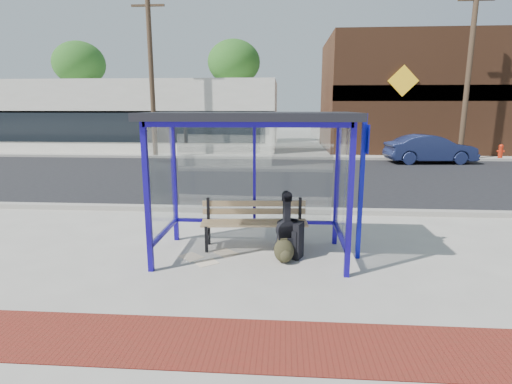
# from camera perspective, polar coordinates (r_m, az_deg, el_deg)

# --- Properties ---
(ground) EXTENTS (120.00, 120.00, 0.00)m
(ground) POSITION_cam_1_polar(r_m,az_deg,el_deg) (6.93, -0.69, -9.11)
(ground) COLOR #B2ADA0
(ground) RESTS_ON ground
(brick_paver_strip) EXTENTS (60.00, 1.00, 0.01)m
(brick_paver_strip) POSITION_cam_1_polar(r_m,az_deg,el_deg) (4.61, -3.54, -20.74)
(brick_paver_strip) COLOR maroon
(brick_paver_strip) RESTS_ON ground
(curb_near) EXTENTS (60.00, 0.25, 0.12)m
(curb_near) POSITION_cam_1_polar(r_m,az_deg,el_deg) (9.67, 0.73, -2.58)
(curb_near) COLOR gray
(curb_near) RESTS_ON ground
(street_asphalt) EXTENTS (60.00, 10.00, 0.00)m
(street_asphalt) POSITION_cam_1_polar(r_m,az_deg,el_deg) (14.67, 1.90, 2.23)
(street_asphalt) COLOR black
(street_asphalt) RESTS_ON ground
(curb_far) EXTENTS (60.00, 0.25, 0.12)m
(curb_far) POSITION_cam_1_polar(r_m,az_deg,el_deg) (19.70, 2.47, 4.91)
(curb_far) COLOR gray
(curb_far) RESTS_ON ground
(far_sidewalk) EXTENTS (60.00, 4.00, 0.01)m
(far_sidewalk) POSITION_cam_1_polar(r_m,az_deg,el_deg) (21.59, 2.62, 5.39)
(far_sidewalk) COLOR #B2ADA0
(far_sidewalk) RESTS_ON ground
(bus_shelter) EXTENTS (3.30, 1.80, 2.42)m
(bus_shelter) POSITION_cam_1_polar(r_m,az_deg,el_deg) (6.55, -0.68, 8.27)
(bus_shelter) COLOR #180D90
(bus_shelter) RESTS_ON ground
(storefront_white) EXTENTS (18.00, 6.04, 4.00)m
(storefront_white) POSITION_cam_1_polar(r_m,az_deg,el_deg) (26.23, -17.56, 10.40)
(storefront_white) COLOR silver
(storefront_white) RESTS_ON ground
(storefront_brown) EXTENTS (10.00, 7.08, 6.40)m
(storefront_brown) POSITION_cam_1_polar(r_m,az_deg,el_deg) (26.04, 21.26, 12.79)
(storefront_brown) COLOR #59331E
(storefront_brown) RESTS_ON ground
(tree_left) EXTENTS (3.60, 3.60, 7.03)m
(tree_left) POSITION_cam_1_polar(r_m,az_deg,el_deg) (32.08, -23.93, 16.33)
(tree_left) COLOR #4C3826
(tree_left) RESTS_ON ground
(tree_mid) EXTENTS (3.60, 3.60, 7.03)m
(tree_mid) POSITION_cam_1_polar(r_m,az_deg,el_deg) (28.81, -3.17, 17.90)
(tree_mid) COLOR #4C3826
(tree_mid) RESTS_ON ground
(tree_right) EXTENTS (3.60, 3.60, 7.03)m
(tree_right) POSITION_cam_1_polar(r_m,az_deg,el_deg) (31.00, 27.93, 16.16)
(tree_right) COLOR #4C3826
(tree_right) RESTS_ON ground
(utility_pole_west) EXTENTS (1.60, 0.24, 8.00)m
(utility_pole_west) POSITION_cam_1_polar(r_m,az_deg,el_deg) (20.95, -14.72, 16.06)
(utility_pole_west) COLOR #4C3826
(utility_pole_west) RESTS_ON ground
(utility_pole_east) EXTENTS (1.60, 0.24, 8.00)m
(utility_pole_east) POSITION_cam_1_polar(r_m,az_deg,el_deg) (21.63, 28.10, 14.94)
(utility_pole_east) COLOR #4C3826
(utility_pole_east) RESTS_ON ground
(bench) EXTENTS (1.92, 0.61, 0.89)m
(bench) POSITION_cam_1_polar(r_m,az_deg,el_deg) (7.21, -0.26, -4.03)
(bench) COLOR black
(bench) RESTS_ON ground
(guitar_bag) EXTENTS (0.42, 0.24, 1.10)m
(guitar_bag) POSITION_cam_1_polar(r_m,az_deg,el_deg) (6.65, 4.35, -6.39)
(guitar_bag) COLOR black
(guitar_bag) RESTS_ON ground
(suitcase) EXTENTS (0.46, 0.38, 0.69)m
(suitcase) POSITION_cam_1_polar(r_m,az_deg,el_deg) (6.79, 4.93, -6.76)
(suitcase) COLOR black
(suitcase) RESTS_ON ground
(backpack) EXTENTS (0.39, 0.37, 0.40)m
(backpack) POSITION_cam_1_polar(r_m,az_deg,el_deg) (6.61, 4.05, -8.46)
(backpack) COLOR #2B2918
(backpack) RESTS_ON ground
(sign_post) EXTENTS (0.09, 0.30, 2.41)m
(sign_post) POSITION_cam_1_polar(r_m,az_deg,el_deg) (6.70, 14.92, 1.77)
(sign_post) COLOR #0E129B
(sign_post) RESTS_ON ground
(newspaper_a) EXTENTS (0.47, 0.46, 0.01)m
(newspaper_a) POSITION_cam_1_polar(r_m,az_deg,el_deg) (6.97, -9.21, -9.12)
(newspaper_a) COLOR white
(newspaper_a) RESTS_ON ground
(newspaper_b) EXTENTS (0.43, 0.41, 0.01)m
(newspaper_b) POSITION_cam_1_polar(r_m,az_deg,el_deg) (6.69, -7.04, -9.99)
(newspaper_b) COLOR white
(newspaper_b) RESTS_ON ground
(newspaper_c) EXTENTS (0.48, 0.47, 0.01)m
(newspaper_c) POSITION_cam_1_polar(r_m,az_deg,el_deg) (7.07, -4.31, -8.67)
(newspaper_c) COLOR white
(newspaper_c) RESTS_ON ground
(parked_car) EXTENTS (4.00, 1.72, 1.28)m
(parked_car) POSITION_cam_1_polar(r_m,az_deg,el_deg) (19.79, 23.62, 5.65)
(parked_car) COLOR #1B234C
(parked_car) RESTS_ON ground
(fire_hydrant) EXTENTS (0.33, 0.22, 0.74)m
(fire_hydrant) POSITION_cam_1_polar(r_m,az_deg,el_deg) (22.85, 31.57, 5.00)
(fire_hydrant) COLOR red
(fire_hydrant) RESTS_ON ground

